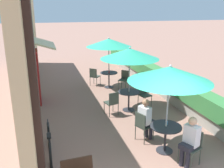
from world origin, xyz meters
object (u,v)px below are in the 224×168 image
patio_umbrella_mid (130,54)px  cafe_chair_mid_right (112,101)px  coffee_cup_near (166,123)px  patio_table_mid (129,96)px  coffee_cup_far (109,72)px  patio_table_near (166,133)px  patio_table_far (109,76)px  cafe_chair_near_left (143,124)px  cafe_chair_near_right (192,144)px  seated_patron_near_right (190,139)px  cafe_chair_mid_left (144,93)px  seated_patron_near_left (146,118)px  cafe_chair_far_right (94,75)px  cafe_chair_far_left (124,78)px  patio_umbrella_far (109,43)px  bicycle_leaning (50,144)px  patio_umbrella_near (170,74)px

patio_umbrella_mid → cafe_chair_mid_right: patio_umbrella_mid is taller
coffee_cup_near → patio_table_mid: coffee_cup_near is taller
cafe_chair_mid_right → coffee_cup_far: 3.13m
patio_table_near → coffee_cup_near: coffee_cup_near is taller
patio_umbrella_mid → patio_table_far: bearing=89.4°
cafe_chair_near_left → cafe_chair_near_right: same height
seated_patron_near_right → cafe_chair_mid_left: seated_patron_near_right is taller
seated_patron_near_left → cafe_chair_near_right: size_ratio=1.44×
cafe_chair_near_left → patio_umbrella_mid: patio_umbrella_mid is taller
patio_umbrella_mid → cafe_chair_far_right: (-0.58, 3.28, -1.60)m
coffee_cup_near → cafe_chair_far_left: cafe_chair_far_left is taller
patio_table_near → cafe_chair_far_left: bearing=83.0°
seated_patron_near_left → patio_umbrella_far: 5.19m
patio_table_near → cafe_chair_near_left: cafe_chair_near_left is taller
cafe_chair_near_right → patio_table_far: cafe_chair_near_right is taller
seated_patron_near_right → cafe_chair_mid_right: seated_patron_near_right is taller
coffee_cup_near → cafe_chair_far_right: cafe_chair_far_right is taller
patio_table_mid → cafe_chair_mid_left: cafe_chair_mid_left is taller
cafe_chair_far_left → bicycle_leaning: 5.88m
patio_umbrella_near → cafe_chair_far_right: 6.35m
patio_table_mid → patio_table_far: size_ratio=1.00×
coffee_cup_far → seated_patron_near_right: bearing=-88.0°
patio_table_near → cafe_chair_near_right: (0.36, -0.66, -0.02)m
patio_umbrella_mid → cafe_chair_near_right: bearing=-84.3°
seated_patron_near_right → cafe_chair_near_right: bearing=-90.0°
cafe_chair_far_right → seated_patron_near_left: bearing=-45.0°
patio_table_near → patio_table_far: 5.69m
cafe_chair_near_right → bicycle_leaning: cafe_chair_near_right is taller
seated_patron_near_right → coffee_cup_far: (-0.22, 6.31, 0.09)m
cafe_chair_mid_right → coffee_cup_far: bearing=61.8°
cafe_chair_mid_right → bicycle_leaning: cafe_chair_mid_right is taller
seated_patron_near_left → coffee_cup_near: bearing=3.2°
cafe_chair_near_right → coffee_cup_far: bearing=-19.8°
patio_umbrella_far → cafe_chair_near_right: bearing=-87.1°
cafe_chair_near_right → cafe_chair_mid_left: bearing=-28.1°
patio_umbrella_near → patio_table_far: patio_umbrella_near is taller
patio_table_near → patio_umbrella_mid: patio_umbrella_mid is taller
patio_table_mid → cafe_chair_mid_right: 0.75m
patio_umbrella_mid → patio_table_far: 3.25m
patio_umbrella_far → coffee_cup_far: (-0.01, -0.07, -1.34)m
cafe_chair_far_right → cafe_chair_mid_left: bearing=-25.4°
patio_umbrella_mid → cafe_chair_mid_left: size_ratio=2.70×
patio_table_near → seated_patron_near_left: size_ratio=0.65×
bicycle_leaning → cafe_chair_near_left: bearing=2.2°
seated_patron_near_right → cafe_chair_near_left: bearing=1.6°
cafe_chair_far_left → coffee_cup_far: 0.76m
coffee_cup_near → patio_table_far: size_ratio=0.11×
patio_umbrella_mid → bicycle_leaning: (-2.93, -2.27, -1.76)m
seated_patron_near_left → patio_umbrella_mid: patio_umbrella_mid is taller
cafe_chair_mid_left → patio_table_near: bearing=62.4°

